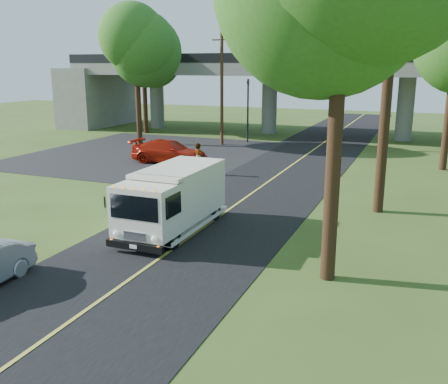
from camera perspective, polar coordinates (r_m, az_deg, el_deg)
The scene contains 12 objects.
ground at distance 16.68m, azimuth -8.06°, elevation -8.08°, with size 120.00×120.00×0.00m, color #394B1A.
road at distance 25.36m, azimuth 3.32°, elevation -0.10°, with size 7.00×90.00×0.02m, color black.
parking_lot at distance 37.07m, azimuth -8.84°, elevation 4.36°, with size 16.00×18.00×0.01m, color black.
lane_line at distance 25.35m, azimuth 3.32°, elevation -0.05°, with size 0.12×90.00×0.01m, color gold.
overpass at distance 45.97m, azimuth 12.58°, elevation 11.81°, with size 54.00×10.00×7.30m.
traffic_signal at distance 41.76m, azimuth 2.75°, elevation 10.04°, with size 0.18×0.22×5.20m.
utility_pole at distance 40.35m, azimuth -0.25°, elevation 11.89°, with size 1.60×0.26×9.00m.
tree_left_lot at distance 41.29m, azimuth -9.91°, elevation 16.33°, with size 5.60×5.50×10.50m.
tree_left_far at distance 47.96m, azimuth -9.12°, elevation 15.51°, with size 5.26×5.16×9.89m.
step_van at distance 19.35m, azimuth -5.80°, elevation -0.64°, with size 2.21×5.90×2.47m.
red_sedan at distance 33.26m, azimuth -6.25°, elevation 4.61°, with size 2.10×5.16×1.50m, color #A11809.
pedestrian at distance 29.48m, azimuth -2.95°, elevation 3.80°, with size 0.68×0.45×1.88m, color gray.
Camera 1 is at (7.92, -13.25, 6.32)m, focal length 40.00 mm.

